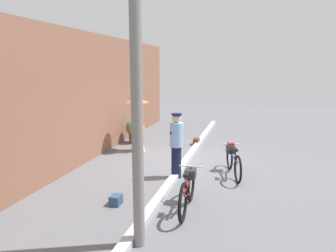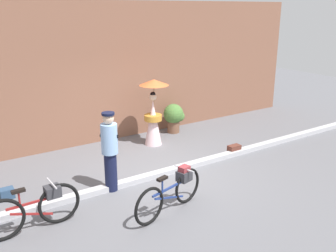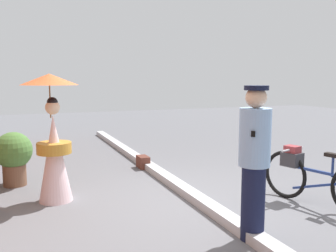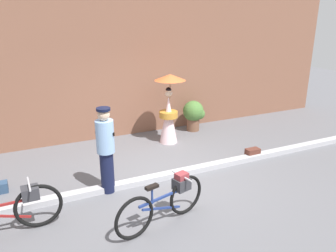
{
  "view_description": "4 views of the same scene",
  "coord_description": "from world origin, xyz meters",
  "px_view_note": "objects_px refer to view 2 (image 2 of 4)",
  "views": [
    {
      "loc": [
        -8.7,
        -1.82,
        2.84
      ],
      "look_at": [
        -0.04,
        0.53,
        1.13
      ],
      "focal_mm": 32.88,
      "sensor_mm": 36.0,
      "label": 1
    },
    {
      "loc": [
        -4.13,
        -6.63,
        3.69
      ],
      "look_at": [
        0.62,
        0.62,
        0.93
      ],
      "focal_mm": 39.84,
      "sensor_mm": 36.0,
      "label": 2
    },
    {
      "loc": [
        -4.49,
        2.31,
        1.78
      ],
      "look_at": [
        0.64,
        0.23,
        1.06
      ],
      "focal_mm": 39.35,
      "sensor_mm": 36.0,
      "label": 3
    },
    {
      "loc": [
        -2.57,
        -5.75,
        3.33
      ],
      "look_at": [
        0.22,
        0.32,
        1.04
      ],
      "focal_mm": 35.5,
      "sensor_mm": 36.0,
      "label": 4
    }
  ],
  "objects_px": {
    "bicycle_near_officer": "(173,190)",
    "bicycle_far_side": "(34,208)",
    "person_officer": "(110,150)",
    "person_with_parasol": "(153,112)",
    "backpack_spare": "(7,193)",
    "potted_plant_by_door": "(174,116)",
    "backpack_on_pavement": "(234,149)"
  },
  "relations": [
    {
      "from": "backpack_spare",
      "to": "bicycle_near_officer",
      "type": "bearing_deg",
      "value": -41.57
    },
    {
      "from": "bicycle_near_officer",
      "to": "bicycle_far_side",
      "type": "distance_m",
      "value": 2.45
    },
    {
      "from": "backpack_on_pavement",
      "to": "potted_plant_by_door",
      "type": "bearing_deg",
      "value": 97.79
    },
    {
      "from": "backpack_spare",
      "to": "potted_plant_by_door",
      "type": "bearing_deg",
      "value": 17.32
    },
    {
      "from": "person_officer",
      "to": "person_with_parasol",
      "type": "xyz_separation_m",
      "value": [
        2.19,
        1.9,
        0.02
      ]
    },
    {
      "from": "person_officer",
      "to": "potted_plant_by_door",
      "type": "distance_m",
      "value": 4.09
    },
    {
      "from": "bicycle_far_side",
      "to": "backpack_on_pavement",
      "type": "xyz_separation_m",
      "value": [
        5.31,
        0.75,
        -0.3
      ]
    },
    {
      "from": "bicycle_near_officer",
      "to": "potted_plant_by_door",
      "type": "height_order",
      "value": "potted_plant_by_door"
    },
    {
      "from": "person_officer",
      "to": "backpack_spare",
      "type": "relative_size",
      "value": 6.34
    },
    {
      "from": "backpack_on_pavement",
      "to": "backpack_spare",
      "type": "height_order",
      "value": "backpack_on_pavement"
    },
    {
      "from": "bicycle_near_officer",
      "to": "backpack_spare",
      "type": "height_order",
      "value": "bicycle_near_officer"
    },
    {
      "from": "bicycle_far_side",
      "to": "person_officer",
      "type": "height_order",
      "value": "person_officer"
    },
    {
      "from": "person_with_parasol",
      "to": "potted_plant_by_door",
      "type": "relative_size",
      "value": 2.05
    },
    {
      "from": "bicycle_near_officer",
      "to": "backpack_on_pavement",
      "type": "height_order",
      "value": "bicycle_near_officer"
    },
    {
      "from": "bicycle_far_side",
      "to": "person_officer",
      "type": "distance_m",
      "value": 1.91
    },
    {
      "from": "person_with_parasol",
      "to": "backpack_on_pavement",
      "type": "bearing_deg",
      "value": -52.47
    },
    {
      "from": "person_officer",
      "to": "person_with_parasol",
      "type": "distance_m",
      "value": 2.9
    },
    {
      "from": "person_officer",
      "to": "person_with_parasol",
      "type": "height_order",
      "value": "person_with_parasol"
    },
    {
      "from": "person_officer",
      "to": "bicycle_near_officer",
      "type": "bearing_deg",
      "value": -66.77
    },
    {
      "from": "backpack_on_pavement",
      "to": "person_with_parasol",
      "type": "bearing_deg",
      "value": 127.53
    },
    {
      "from": "bicycle_near_officer",
      "to": "bicycle_far_side",
      "type": "bearing_deg",
      "value": 162.12
    },
    {
      "from": "person_officer",
      "to": "backpack_spare",
      "type": "height_order",
      "value": "person_officer"
    },
    {
      "from": "potted_plant_by_door",
      "to": "backpack_on_pavement",
      "type": "xyz_separation_m",
      "value": [
        0.32,
        -2.36,
        -0.4
      ]
    },
    {
      "from": "person_officer",
      "to": "person_with_parasol",
      "type": "relative_size",
      "value": 0.92
    },
    {
      "from": "bicycle_near_officer",
      "to": "bicycle_far_side",
      "type": "height_order",
      "value": "bicycle_far_side"
    },
    {
      "from": "backpack_on_pavement",
      "to": "bicycle_far_side",
      "type": "bearing_deg",
      "value": -171.96
    },
    {
      "from": "bicycle_far_side",
      "to": "person_officer",
      "type": "bearing_deg",
      "value": 20.82
    },
    {
      "from": "bicycle_far_side",
      "to": "person_with_parasol",
      "type": "xyz_separation_m",
      "value": [
        3.92,
        2.56,
        0.51
      ]
    },
    {
      "from": "potted_plant_by_door",
      "to": "backpack_spare",
      "type": "bearing_deg",
      "value": -162.68
    },
    {
      "from": "bicycle_far_side",
      "to": "person_officer",
      "type": "relative_size",
      "value": 1.01
    },
    {
      "from": "potted_plant_by_door",
      "to": "backpack_spare",
      "type": "relative_size",
      "value": 3.35
    },
    {
      "from": "person_with_parasol",
      "to": "bicycle_far_side",
      "type": "bearing_deg",
      "value": -146.86
    }
  ]
}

